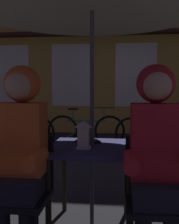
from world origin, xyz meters
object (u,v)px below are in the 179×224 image
object	(u,v)px
lantern	(83,134)
person_right_hooded	(156,145)
person_left_hooded	(20,142)
bicycle_second	(18,130)
bicycle_third	(86,130)
book	(88,142)
bicycle_fourth	(155,132)
cafe_table	(92,157)
chair_left	(24,188)
chair_right	(154,193)

from	to	relation	value
lantern	person_right_hooded	xyz separation A→B (m)	(0.54, -0.31, -0.01)
lantern	person_left_hooded	bearing A→B (deg)	-144.03
bicycle_second	bicycle_third	distance (m)	1.45
person_left_hooded	bicycle_second	world-z (taller)	person_left_hooded
bicycle_second	book	distance (m)	3.61
person_right_hooded	bicycle_third	world-z (taller)	person_right_hooded
person_left_hooded	bicycle_second	size ratio (longest dim) A/B	0.84
bicycle_second	bicycle_fourth	bearing A→B (deg)	2.39
cafe_table	person_right_hooded	world-z (taller)	person_right_hooded
chair_left	book	world-z (taller)	chair_left
lantern	chair_right	distance (m)	0.70
chair_right	bicycle_third	size ratio (longest dim) A/B	0.52
chair_right	book	bearing A→B (deg)	137.81
chair_left	bicycle_fourth	size ratio (longest dim) A/B	0.53
chair_right	book	size ratio (longest dim) A/B	4.35
lantern	bicycle_second	world-z (taller)	lantern
chair_right	bicycle_second	distance (m)	4.27
cafe_table	bicycle_fourth	world-z (taller)	bicycle_fourth
bicycle_third	book	bearing A→B (deg)	-82.77
chair_left	chair_right	bearing A→B (deg)	0.00
chair_left	bicycle_second	distance (m)	3.82
chair_left	book	bearing A→B (deg)	47.93
lantern	book	bearing A→B (deg)	87.56
bicycle_third	lantern	bearing A→B (deg)	-83.39
lantern	bicycle_second	xyz separation A→B (m)	(-1.84, 3.30, -0.51)
cafe_table	book	xyz separation A→B (m)	(-0.05, 0.11, 0.11)
lantern	chair_left	xyz separation A→B (m)	(-0.42, -0.25, -0.37)
person_left_hooded	bicycle_third	world-z (taller)	person_left_hooded
bicycle_second	lantern	bearing A→B (deg)	-60.79
person_right_hooded	bicycle_fourth	size ratio (longest dim) A/B	0.85
cafe_table	bicycle_fourth	xyz separation A→B (m)	(0.98, 3.30, -0.29)
bicycle_second	book	bearing A→B (deg)	-58.86
bicycle_second	person_right_hooded	bearing A→B (deg)	-56.54
person_right_hooded	book	distance (m)	0.76
bicycle_second	bicycle_third	world-z (taller)	same
bicycle_third	bicycle_fourth	world-z (taller)	same
bicycle_second	bicycle_fourth	size ratio (longest dim) A/B	1.01
chair_right	bicycle_third	xyz separation A→B (m)	(-0.95, 3.81, -0.14)
person_left_hooded	person_right_hooded	size ratio (longest dim) A/B	1.00
person_right_hooded	bicycle_third	xyz separation A→B (m)	(-0.95, 3.86, -0.50)
person_right_hooded	book	xyz separation A→B (m)	(-0.53, 0.54, -0.09)
book	cafe_table	bearing A→B (deg)	-92.36
person_left_hooded	book	world-z (taller)	person_left_hooded
bicycle_third	book	world-z (taller)	bicycle_third
lantern	chair_left	size ratio (longest dim) A/B	0.27
cafe_table	chair_left	xyz separation A→B (m)	(-0.48, -0.37, -0.15)
lantern	bicycle_third	xyz separation A→B (m)	(-0.41, 3.56, -0.51)
person_right_hooded	bicycle_fourth	bearing A→B (deg)	82.37
bicycle_third	bicycle_fourth	size ratio (longest dim) A/B	1.01
chair_left	person_right_hooded	distance (m)	1.03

